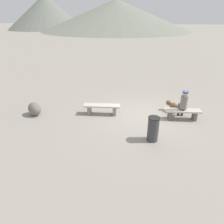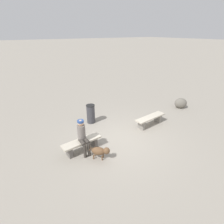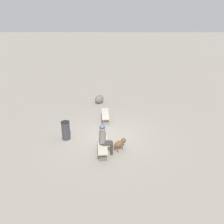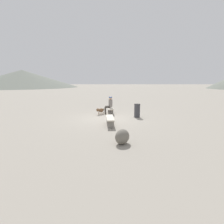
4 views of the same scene
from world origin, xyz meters
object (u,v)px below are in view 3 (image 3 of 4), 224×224
object	(u,v)px
seated_person	(105,138)
dog	(120,143)
bench_right	(103,147)
bench_left	(105,116)
boulder	(99,99)
trash_bin	(66,130)

from	to	relation	value
seated_person	dog	distance (m)	0.89
bench_right	dog	distance (m)	0.86
dog	seated_person	bearing A→B (deg)	161.69
bench_left	bench_right	distance (m)	3.64
bench_left	dog	world-z (taller)	dog
dog	boulder	bearing A→B (deg)	57.36
bench_right	dog	world-z (taller)	dog
seated_person	trash_bin	bearing A→B (deg)	-122.60
bench_right	boulder	distance (m)	6.73
bench_left	dog	distance (m)	3.38
dog	boulder	world-z (taller)	boulder
bench_left	trash_bin	bearing A→B (deg)	-43.59
bench_left	boulder	size ratio (longest dim) A/B	2.43
bench_right	boulder	world-z (taller)	boulder
seated_person	boulder	xyz separation A→B (m)	(-6.69, -0.67, -0.47)
boulder	dog	bearing A→B (deg)	12.05
bench_left	trash_bin	world-z (taller)	trash_bin
bench_left	seated_person	bearing A→B (deg)	-2.42
bench_left	trash_bin	size ratio (longest dim) A/B	1.81
seated_person	dog	world-z (taller)	seated_person
seated_person	trash_bin	distance (m)	2.41
seated_person	boulder	size ratio (longest dim) A/B	1.90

